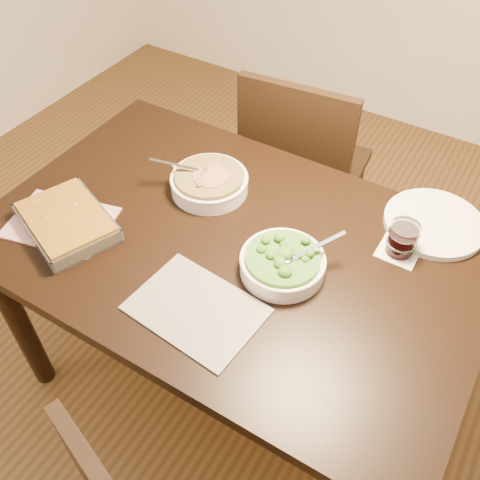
{
  "coord_description": "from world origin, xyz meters",
  "views": [
    {
      "loc": [
        0.56,
        -0.88,
        1.84
      ],
      "look_at": [
        0.04,
        -0.02,
        0.8
      ],
      "focal_mm": 40.0,
      "sensor_mm": 36.0,
      "label": 1
    }
  ],
  "objects_px": {
    "wine_tumbler": "(403,238)",
    "broccoli_bowl": "(283,263)",
    "baking_dish": "(67,222)",
    "chair_far": "(301,165)",
    "table": "(232,264)",
    "dinner_plate": "(434,223)",
    "stew_bowl": "(209,182)"
  },
  "relations": [
    {
      "from": "stew_bowl",
      "to": "wine_tumbler",
      "type": "height_order",
      "value": "wine_tumbler"
    },
    {
      "from": "table",
      "to": "wine_tumbler",
      "type": "height_order",
      "value": "wine_tumbler"
    },
    {
      "from": "table",
      "to": "baking_dish",
      "type": "bearing_deg",
      "value": -154.89
    },
    {
      "from": "baking_dish",
      "to": "chair_far",
      "type": "height_order",
      "value": "chair_far"
    },
    {
      "from": "broccoli_bowl",
      "to": "wine_tumbler",
      "type": "bearing_deg",
      "value": 43.61
    },
    {
      "from": "table",
      "to": "baking_dish",
      "type": "distance_m",
      "value": 0.49
    },
    {
      "from": "stew_bowl",
      "to": "baking_dish",
      "type": "distance_m",
      "value": 0.43
    },
    {
      "from": "table",
      "to": "stew_bowl",
      "type": "xyz_separation_m",
      "value": [
        -0.18,
        0.15,
        0.13
      ]
    },
    {
      "from": "broccoli_bowl",
      "to": "dinner_plate",
      "type": "bearing_deg",
      "value": 52.42
    },
    {
      "from": "chair_far",
      "to": "baking_dish",
      "type": "bearing_deg",
      "value": 64.36
    },
    {
      "from": "stew_bowl",
      "to": "broccoli_bowl",
      "type": "height_order",
      "value": "stew_bowl"
    },
    {
      "from": "baking_dish",
      "to": "wine_tumbler",
      "type": "height_order",
      "value": "wine_tumbler"
    },
    {
      "from": "dinner_plate",
      "to": "chair_far",
      "type": "relative_size",
      "value": 0.31
    },
    {
      "from": "table",
      "to": "chair_far",
      "type": "bearing_deg",
      "value": 98.83
    },
    {
      "from": "stew_bowl",
      "to": "dinner_plate",
      "type": "bearing_deg",
      "value": 17.88
    },
    {
      "from": "broccoli_bowl",
      "to": "baking_dish",
      "type": "bearing_deg",
      "value": -163.5
    },
    {
      "from": "table",
      "to": "chair_far",
      "type": "xyz_separation_m",
      "value": [
        -0.11,
        0.69,
        -0.14
      ]
    },
    {
      "from": "stew_bowl",
      "to": "wine_tumbler",
      "type": "distance_m",
      "value": 0.59
    },
    {
      "from": "stew_bowl",
      "to": "chair_far",
      "type": "distance_m",
      "value": 0.6
    },
    {
      "from": "table",
      "to": "stew_bowl",
      "type": "relative_size",
      "value": 5.62
    },
    {
      "from": "stew_bowl",
      "to": "broccoli_bowl",
      "type": "xyz_separation_m",
      "value": [
        0.35,
        -0.17,
        -0.0
      ]
    },
    {
      "from": "table",
      "to": "baking_dish",
      "type": "height_order",
      "value": "baking_dish"
    },
    {
      "from": "wine_tumbler",
      "to": "broccoli_bowl",
      "type": "bearing_deg",
      "value": -136.39
    },
    {
      "from": "stew_bowl",
      "to": "baking_dish",
      "type": "height_order",
      "value": "stew_bowl"
    },
    {
      "from": "table",
      "to": "wine_tumbler",
      "type": "relative_size",
      "value": 14.98
    },
    {
      "from": "wine_tumbler",
      "to": "chair_far",
      "type": "distance_m",
      "value": 0.76
    },
    {
      "from": "broccoli_bowl",
      "to": "baking_dish",
      "type": "height_order",
      "value": "broccoli_bowl"
    },
    {
      "from": "chair_far",
      "to": "dinner_plate",
      "type": "bearing_deg",
      "value": 144.48
    },
    {
      "from": "wine_tumbler",
      "to": "dinner_plate",
      "type": "xyz_separation_m",
      "value": [
        0.05,
        0.15,
        -0.04
      ]
    },
    {
      "from": "baking_dish",
      "to": "wine_tumbler",
      "type": "xyz_separation_m",
      "value": [
        0.84,
        0.41,
        0.03
      ]
    },
    {
      "from": "table",
      "to": "stew_bowl",
      "type": "height_order",
      "value": "stew_bowl"
    },
    {
      "from": "stew_bowl",
      "to": "wine_tumbler",
      "type": "relative_size",
      "value": 2.67
    }
  ]
}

